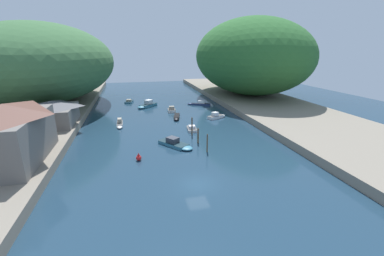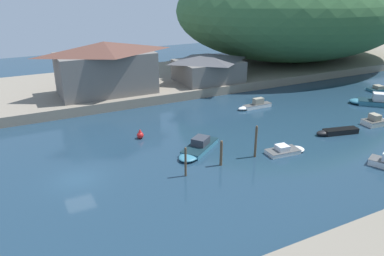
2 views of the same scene
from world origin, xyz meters
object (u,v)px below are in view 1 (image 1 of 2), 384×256
(waterfront_building, at_px, (8,133))
(boat_red_skiff, at_px, (177,117))
(person_by_boathouse, at_px, (28,161))
(person_on_quay, at_px, (49,141))
(boat_cabin_cruiser, at_px, (192,128))
(boathouse_shed, at_px, (51,113))
(boat_near_quay, at_px, (147,105))
(boat_moored_right, at_px, (120,124))
(boat_yellow_tender, at_px, (176,144))
(boat_mid_channel, at_px, (171,110))
(boat_navy_launch, at_px, (217,116))
(boat_open_rowboat, at_px, (199,104))
(channel_buoy_near, at_px, (139,158))
(boat_small_dinghy, at_px, (129,101))

(waterfront_building, xyz_separation_m, boat_red_skiff, (24.46, 20.00, -4.81))
(person_by_boathouse, bearing_deg, person_on_quay, 9.22)
(boat_cabin_cruiser, bearing_deg, boathouse_shed, 174.05)
(boathouse_shed, height_order, boat_near_quay, boathouse_shed)
(boat_moored_right, bearing_deg, waterfront_building, 54.08)
(boat_yellow_tender, distance_m, boat_mid_channel, 23.56)
(boat_navy_launch, height_order, person_on_quay, person_on_quay)
(boat_yellow_tender, xyz_separation_m, person_on_quay, (-18.30, 0.64, 1.91))
(boat_mid_channel, xyz_separation_m, person_by_boathouse, (-21.78, -29.72, 1.87))
(waterfront_building, distance_m, boathouse_shed, 16.58)
(person_by_boathouse, bearing_deg, boat_cabin_cruiser, -45.17)
(boat_red_skiff, bearing_deg, boat_open_rowboat, -111.19)
(boat_mid_channel, bearing_deg, boat_red_skiff, -85.75)
(person_on_quay, bearing_deg, waterfront_building, 139.52)
(boat_open_rowboat, xyz_separation_m, boat_near_quay, (-13.96, 0.87, 0.17))
(boat_red_skiff, xyz_separation_m, boat_near_quay, (-5.61, 13.21, 0.24))
(boat_yellow_tender, bearing_deg, channel_buoy_near, -1.82)
(boat_red_skiff, height_order, boat_navy_launch, boat_navy_launch)
(boat_small_dinghy, relative_size, channel_buoy_near, 3.96)
(boathouse_shed, relative_size, boat_near_quay, 1.76)
(channel_buoy_near, bearing_deg, boat_cabin_cruiser, 49.23)
(waterfront_building, bearing_deg, boat_red_skiff, 39.28)
(channel_buoy_near, bearing_deg, boat_red_skiff, 66.26)
(boat_near_quay, xyz_separation_m, channel_buoy_near, (-3.43, -33.77, -0.09))
(person_by_boathouse, bearing_deg, waterfront_building, 56.45)
(boat_small_dinghy, distance_m, person_on_quay, 38.22)
(boathouse_shed, xyz_separation_m, boat_cabin_cruiser, (25.34, -4.97, -3.32))
(boat_near_quay, bearing_deg, channel_buoy_near, 128.19)
(boat_moored_right, relative_size, person_by_boathouse, 3.11)
(boat_yellow_tender, xyz_separation_m, boat_moored_right, (-9.04, 13.73, 0.01))
(boat_cabin_cruiser, relative_size, channel_buoy_near, 3.81)
(boat_moored_right, height_order, boat_cabin_cruiser, boat_moored_right)
(boat_red_skiff, relative_size, boat_mid_channel, 1.51)
(boathouse_shed, xyz_separation_m, boat_yellow_tender, (20.91, -12.95, -3.22))
(waterfront_building, distance_m, boat_mid_channel, 36.65)
(boat_open_rowboat, distance_m, boat_near_quay, 13.99)
(boat_near_quay, relative_size, person_on_quay, 3.55)
(boat_small_dinghy, bearing_deg, boat_near_quay, -47.38)
(person_on_quay, bearing_deg, boathouse_shed, 8.14)
(boat_mid_channel, bearing_deg, boathouse_shed, -152.50)
(boat_mid_channel, xyz_separation_m, boat_navy_launch, (8.85, -8.54, -0.00))
(waterfront_building, xyz_separation_m, boat_yellow_tender, (21.42, 3.56, -4.71))
(waterfront_building, bearing_deg, boat_mid_channel, 47.78)
(boathouse_shed, xyz_separation_m, boat_near_quay, (18.35, 16.71, -3.08))
(boat_open_rowboat, xyz_separation_m, boat_small_dinghy, (-18.43, 8.32, -0.08))
(boat_yellow_tender, xyz_separation_m, boat_mid_channel, (3.01, 23.36, 0.04))
(boat_red_skiff, distance_m, channel_buoy_near, 22.46)
(boat_small_dinghy, bearing_deg, waterfront_building, -97.80)
(boat_small_dinghy, xyz_separation_m, boat_cabin_cruiser, (11.47, -29.14, 0.00))
(person_on_quay, xyz_separation_m, person_by_boathouse, (-0.48, -7.01, 0.00))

